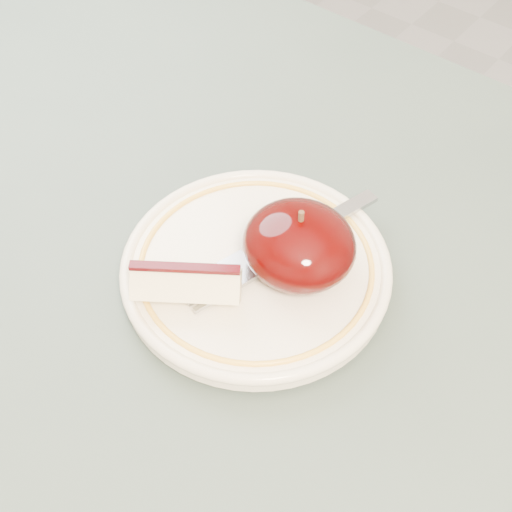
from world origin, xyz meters
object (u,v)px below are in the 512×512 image
Objects in this scene: plate at (256,268)px; fork at (279,248)px; apple_half at (299,245)px; table at (126,404)px.

fork is (0.01, 0.02, 0.01)m from plate.
fork is (-0.02, 0.00, -0.02)m from apple_half.
table is 5.16× the size of fork.
plate is at bearing -146.26° from apple_half.
table is at bearing 174.13° from fork.
plate is at bearing 67.71° from table.
apple_half is 0.03m from fork.
table is at bearing -119.05° from apple_half.
table is 10.90× the size of apple_half.
apple_half reaches higher than fork.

